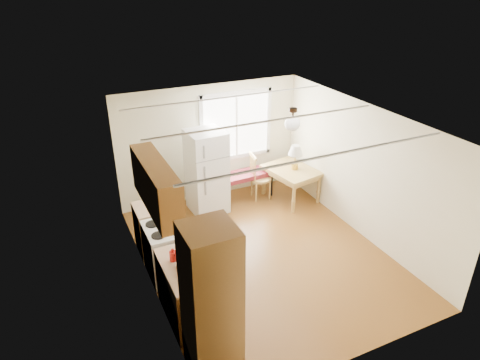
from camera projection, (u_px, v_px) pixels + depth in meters
room_shell at (265, 193)px, 7.06m from camera, size 4.60×5.60×2.62m
kitchen_run at (179, 261)px, 6.08m from camera, size 0.65×3.40×2.20m
window_unit at (236, 126)px, 9.17m from camera, size 1.64×0.05×1.51m
pendant_light at (292, 123)px, 7.22m from camera, size 0.26×0.26×0.40m
refrigerator at (207, 172)px, 8.68m from camera, size 0.75×0.76×1.74m
bench at (246, 175)px, 9.30m from camera, size 1.31×0.53×0.60m
dining_table at (291, 173)px, 9.21m from camera, size 1.05×1.28×0.71m
chair at (257, 174)px, 9.22m from camera, size 0.48×0.47×1.05m
table_lamp at (295, 152)px, 8.99m from camera, size 0.31×0.31×0.54m
coffee_maker at (184, 261)px, 5.77m from camera, size 0.21×0.25×0.35m
kettle at (173, 256)px, 5.96m from camera, size 0.10×0.10×0.20m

